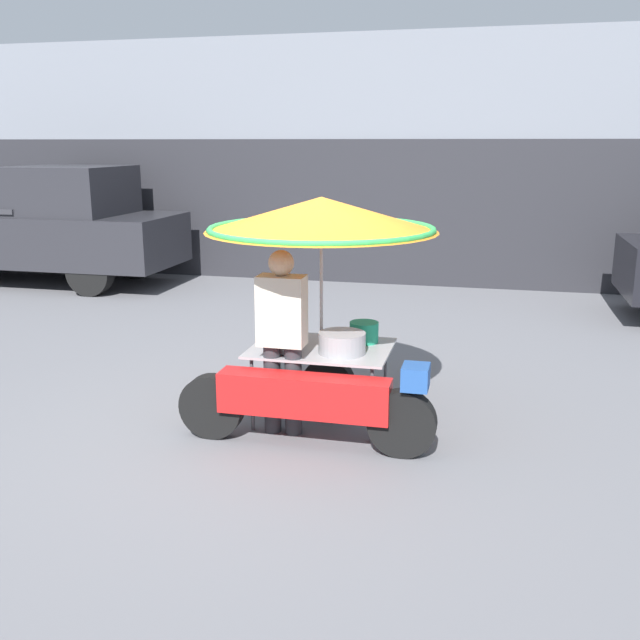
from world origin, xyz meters
The scene contains 5 objects.
ground_plane centered at (0.00, 0.00, 0.00)m, with size 36.00×36.00×0.00m, color slate.
shopfront_building centered at (0.00, 7.62, 2.02)m, with size 28.00×2.06×4.07m.
vendor_motorcycle_cart centered at (0.33, 0.31, 1.50)m, with size 2.08×1.92×1.92m.
vendor_person centered at (0.08, 0.02, 0.85)m, with size 0.38×0.22×1.53m.
pickup_truck centered at (-5.79, 5.31, 0.94)m, with size 5.07×1.78×1.97m.
Camera 1 is at (1.67, -5.29, 2.35)m, focal length 40.00 mm.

